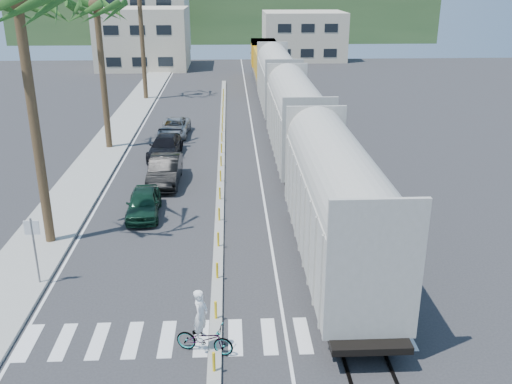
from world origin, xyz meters
TOP-DOWN VIEW (x-y plane):
  - ground at (0.00, 0.00)m, footprint 140.00×140.00m
  - sidewalk at (-8.50, 25.00)m, footprint 3.00×90.00m
  - rails at (5.00, 28.00)m, footprint 1.56×100.00m
  - median at (0.00, 19.96)m, footprint 0.45×60.00m
  - crosswalk at (0.00, -2.00)m, footprint 14.00×2.20m
  - lane_markings at (-2.15, 25.00)m, footprint 9.42×90.00m
  - freight_train at (5.00, 23.41)m, footprint 3.00×60.94m
  - street_sign at (-7.30, 2.00)m, footprint 0.60×0.08m
  - buildings at (-6.41, 71.66)m, footprint 38.00×27.00m
  - hillside at (0.00, 100.00)m, footprint 80.00×20.00m
  - car_lead at (-4.00, 9.20)m, footprint 2.07×4.34m
  - car_second at (-3.39, 14.22)m, footprint 1.86×5.11m
  - car_third at (-3.94, 19.80)m, footprint 2.69×5.28m
  - car_rear at (-3.80, 25.54)m, footprint 2.66×5.01m
  - cyclist at (-0.36, -2.79)m, footprint 1.85×2.41m

SIDE VIEW (x-z plane):
  - ground at x=0.00m, z-range 0.00..0.00m
  - lane_markings at x=-2.15m, z-range 0.00..0.01m
  - crosswalk at x=0.00m, z-range 0.00..0.01m
  - rails at x=5.00m, z-range 0.00..0.06m
  - sidewalk at x=-8.50m, z-range 0.00..0.15m
  - median at x=0.00m, z-range -0.34..0.51m
  - car_rear at x=-3.80m, z-range 0.00..1.33m
  - car_lead at x=-4.00m, z-range 0.00..1.42m
  - car_third at x=-3.94m, z-range 0.00..1.45m
  - cyclist at x=-0.36m, z-range -0.44..1.94m
  - car_second at x=-3.39m, z-range 0.00..1.67m
  - street_sign at x=-7.30m, z-range 0.47..3.47m
  - freight_train at x=5.00m, z-range -0.02..5.83m
  - buildings at x=-6.41m, z-range -0.64..9.36m
  - hillside at x=0.00m, z-range 0.00..12.00m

